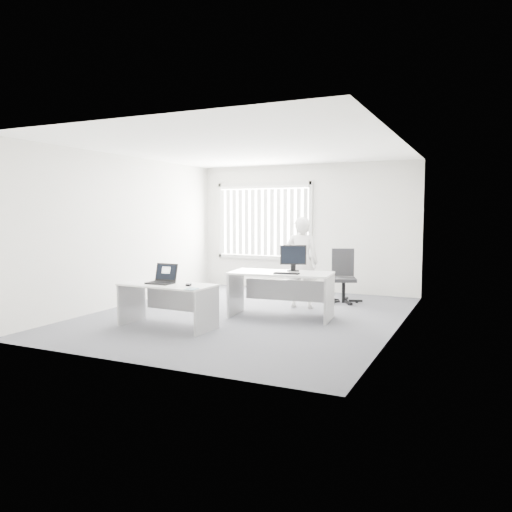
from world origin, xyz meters
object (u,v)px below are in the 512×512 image
at_px(desk_near, 167,296).
at_px(monitor, 293,258).
at_px(desk_far, 281,285).
at_px(laptop, 160,274).
at_px(office_chair, 343,286).
at_px(person, 301,262).

distance_m(desk_near, monitor, 2.21).
bearing_deg(desk_far, laptop, -140.71).
bearing_deg(office_chair, laptop, -142.75).
distance_m(office_chair, monitor, 1.77).
xyz_separation_m(laptop, monitor, (1.54, 1.63, 0.16)).
bearing_deg(office_chair, desk_far, -128.83).
relative_size(desk_near, office_chair, 1.43).
xyz_separation_m(office_chair, person, (-0.56, -0.86, 0.51)).
height_order(desk_near, desk_far, desk_far).
distance_m(desk_near, laptop, 0.35).
distance_m(laptop, monitor, 2.25).
relative_size(office_chair, person, 0.62).
relative_size(desk_near, laptop, 3.85).
bearing_deg(monitor, laptop, -155.05).
height_order(desk_near, monitor, monitor).
bearing_deg(desk_near, office_chair, 62.08).
bearing_deg(laptop, desk_near, 15.74).
distance_m(desk_far, laptop, 2.02).
bearing_deg(laptop, person, 58.78).
xyz_separation_m(desk_near, monitor, (1.43, 1.60, 0.50)).
xyz_separation_m(person, monitor, (0.11, -0.72, 0.14)).
bearing_deg(office_chair, desk_near, -141.55).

